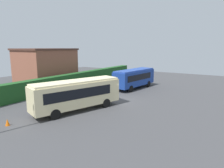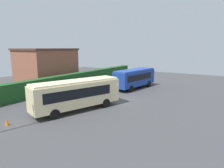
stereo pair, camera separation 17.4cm
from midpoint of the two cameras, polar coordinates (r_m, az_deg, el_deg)
ground_plane at (r=24.58m, az=0.76°, el=-5.02°), size 64.00×64.00×0.00m
bus_cream at (r=20.99m, az=-10.22°, el=-2.68°), size 9.84×5.30×3.23m
bus_blue at (r=32.19m, az=6.35°, el=1.89°), size 8.87×3.60×3.09m
person_left at (r=21.94m, az=-20.45°, el=-4.87°), size 0.48×0.55×1.92m
person_center at (r=33.40m, az=2.46°, el=0.89°), size 0.45×0.30×1.87m
hedge_row at (r=30.97m, az=-16.19°, el=0.01°), size 44.00×1.35×2.31m
depot_building at (r=36.33m, az=-18.53°, el=4.68°), size 9.31×6.84×6.42m
traffic_cone at (r=19.39m, az=-28.24°, el=-9.72°), size 0.36×0.36×0.60m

